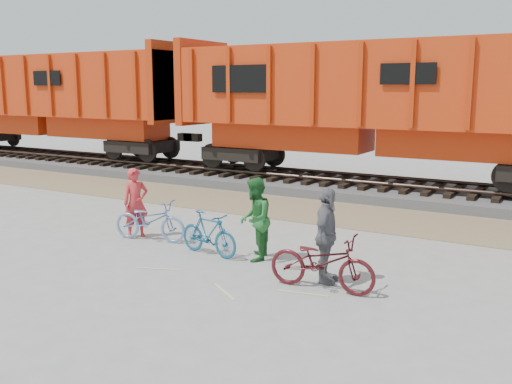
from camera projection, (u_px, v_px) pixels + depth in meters
ground at (224, 266)px, 11.20m from camera, size 120.00×120.00×0.00m
gravel_strip at (332, 213)px, 15.87m from camera, size 120.00×3.00×0.02m
ballast_bed at (374, 189)px, 18.82m from camera, size 120.00×4.00×0.30m
track at (374, 179)px, 18.76m from camera, size 120.00×2.60×0.24m
hopper_car_left at (55, 98)px, 25.74m from camera, size 14.00×3.13×4.65m
hopper_car_center at (377, 102)px, 18.31m from camera, size 14.00×3.13×4.65m
bicycle_blue at (150, 220)px, 12.98m from camera, size 1.88×0.92×0.94m
bicycle_teal at (209, 233)px, 11.86m from camera, size 1.58×0.67×0.92m
bicycle_maroon at (322, 262)px, 9.79m from camera, size 1.94×0.77×1.00m
person_solo at (136, 203)px, 13.26m from camera, size 0.65×0.71×1.62m
person_man at (255, 219)px, 11.46m from camera, size 0.89×0.99×1.69m
person_woman at (326, 236)px, 10.11m from camera, size 0.57×1.06×1.73m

